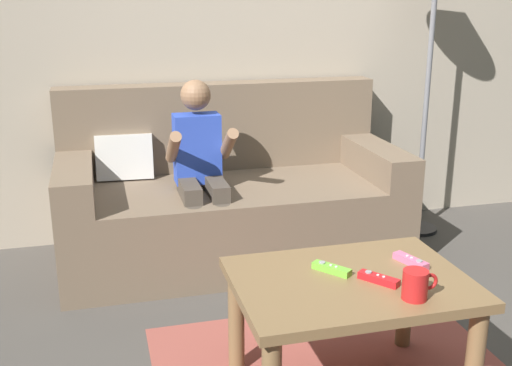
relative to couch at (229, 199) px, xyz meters
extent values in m
cube|color=#B2A38E|center=(0.25, 0.39, 0.94)|extent=(5.03, 0.05, 2.50)
cube|color=#75604C|center=(0.01, -0.06, -0.10)|extent=(1.75, 0.80, 0.41)
cube|color=#75604C|center=(0.01, 0.26, 0.35)|extent=(1.75, 0.16, 0.48)
cube|color=#75604C|center=(-0.78, -0.06, 0.19)|extent=(0.18, 0.80, 0.16)
cube|color=#75604C|center=(0.79, -0.06, 0.19)|extent=(0.18, 0.80, 0.16)
cube|color=silver|center=(-0.52, 0.18, 0.23)|extent=(0.30, 0.17, 0.25)
cylinder|color=#4C4238|center=(-0.25, -0.38, -0.10)|extent=(0.07, 0.07, 0.41)
cylinder|color=#4C4238|center=(-0.11, -0.38, -0.10)|extent=(0.07, 0.07, 0.41)
cube|color=#4C4238|center=(-0.25, -0.24, 0.14)|extent=(0.09, 0.28, 0.09)
cube|color=#4C4238|center=(-0.11, -0.24, 0.14)|extent=(0.09, 0.28, 0.09)
cube|color=blue|center=(-0.18, -0.10, 0.31)|extent=(0.23, 0.13, 0.34)
cylinder|color=#936B4C|center=(-0.31, -0.22, 0.36)|extent=(0.05, 0.25, 0.20)
cylinder|color=#936B4C|center=(-0.05, -0.22, 0.36)|extent=(0.05, 0.25, 0.20)
sphere|color=#936B4C|center=(-0.18, -0.10, 0.58)|extent=(0.15, 0.15, 0.15)
cube|color=brown|center=(0.13, -1.32, 0.12)|extent=(0.78, 0.57, 0.04)
cylinder|color=brown|center=(0.47, -1.56, -0.10)|extent=(0.06, 0.06, 0.41)
cylinder|color=brown|center=(-0.21, -1.09, -0.10)|extent=(0.06, 0.06, 0.41)
cylinder|color=brown|center=(0.47, -1.09, -0.10)|extent=(0.06, 0.06, 0.41)
cube|color=#72C638|center=(0.09, -1.26, 0.15)|extent=(0.11, 0.13, 0.02)
cylinder|color=#99999E|center=(0.06, -1.23, 0.16)|extent=(0.02, 0.02, 0.00)
cylinder|color=silver|center=(0.08, -1.26, 0.16)|extent=(0.01, 0.01, 0.00)
cylinder|color=silver|center=(0.10, -1.27, 0.16)|extent=(0.01, 0.01, 0.00)
cube|color=pink|center=(0.38, -1.27, 0.15)|extent=(0.08, 0.14, 0.02)
cylinder|color=#99999E|center=(0.39, -1.30, 0.16)|extent=(0.02, 0.02, 0.00)
cylinder|color=silver|center=(0.38, -1.27, 0.16)|extent=(0.01, 0.01, 0.00)
cylinder|color=silver|center=(0.37, -1.25, 0.16)|extent=(0.01, 0.01, 0.00)
cube|color=red|center=(0.21, -1.37, 0.15)|extent=(0.11, 0.13, 0.02)
cylinder|color=#99999E|center=(0.18, -1.34, 0.16)|extent=(0.02, 0.02, 0.00)
cylinder|color=silver|center=(0.21, -1.37, 0.16)|extent=(0.01, 0.01, 0.00)
cylinder|color=silver|center=(0.22, -1.39, 0.16)|extent=(0.01, 0.01, 0.00)
cylinder|color=red|center=(0.26, -1.51, 0.18)|extent=(0.08, 0.08, 0.09)
torus|color=red|center=(0.31, -1.51, 0.19)|extent=(0.06, 0.01, 0.06)
cylinder|color=black|center=(1.15, 0.05, -0.30)|extent=(0.24, 0.24, 0.02)
cylinder|color=slate|center=(1.15, 0.05, 0.44)|extent=(0.03, 0.03, 1.45)
camera|label=1|loc=(-0.66, -3.08, 1.05)|focal=43.70mm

